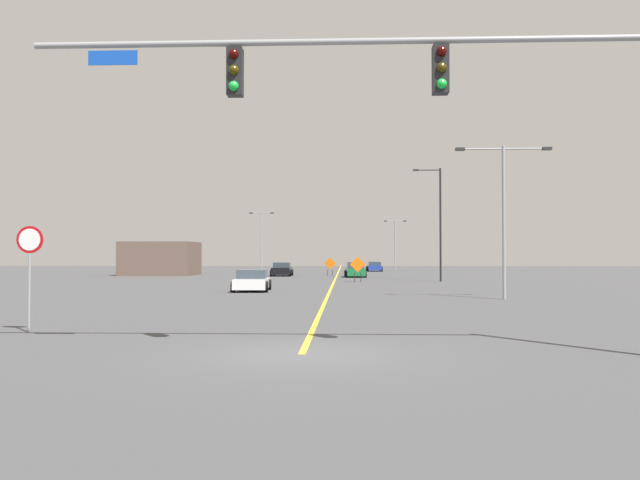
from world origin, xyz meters
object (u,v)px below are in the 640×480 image
Objects in this scene: street_lamp_far_right at (504,206)px; construction_sign_median_near at (358,266)px; traffic_signal_assembly at (438,100)px; street_lamp_far_left at (438,219)px; car_blue_near at (374,267)px; car_black_far at (282,270)px; construction_sign_left_shoulder at (330,264)px; street_lamp_mid_right at (262,236)px; street_lamp_near_left at (395,240)px; car_green_passing at (355,270)px; car_white_distant at (252,281)px; stop_sign at (30,258)px; car_silver_approaching at (357,269)px.

construction_sign_median_near is (-6.70, 19.30, -3.25)m from street_lamp_far_right.
traffic_signal_assembly is 38.19m from street_lamp_far_left.
car_black_far is at bearing -118.51° from car_blue_near.
street_lamp_mid_right is at bearing 125.65° from construction_sign_left_shoulder.
car_green_passing is (-6.12, -29.76, -3.59)m from street_lamp_near_left.
street_lamp_near_left is 30.27m from car_black_far.
street_lamp_mid_right reaches higher than car_white_distant.
street_lamp_near_left is 9.53m from car_blue_near.
car_green_passing is at bearing 124.15° from street_lamp_far_left.
stop_sign is 34.36m from construction_sign_median_near.
traffic_signal_assembly is 55.71m from car_silver_approaching.
street_lamp_near_left is 0.96× the size of street_lamp_far_right.
traffic_signal_assembly reaches higher than car_blue_near.
street_lamp_far_right is at bearing 71.90° from traffic_signal_assembly.
traffic_signal_assembly reaches higher than car_green_passing.
car_blue_near is (-3.95, 51.90, -3.93)m from street_lamp_far_right.
car_black_far is (-8.49, 50.40, -4.86)m from traffic_signal_assembly.
traffic_signal_assembly is 36.78m from construction_sign_median_near.
car_black_far is (-7.41, 13.88, -0.64)m from construction_sign_median_near.
traffic_signal_assembly is at bearing -18.32° from stop_sign.
traffic_signal_assembly is 11.88m from stop_sign.
street_lamp_mid_right is at bearing 123.54° from car_green_passing.
car_silver_approaching is (0.23, 18.97, -0.67)m from construction_sign_median_near.
car_silver_approaching is at bearing 99.61° from street_lamp_far_right.
street_lamp_mid_right is 15.48m from construction_sign_left_shoulder.
street_lamp_mid_right is 30.51m from construction_sign_median_near.
traffic_signal_assembly is 1.90× the size of street_lamp_near_left.
stop_sign is 0.32× the size of street_lamp_far_left.
car_green_passing is 8.00m from car_silver_approaching.
traffic_signal_assembly is 52.65m from construction_sign_left_shoulder.
car_white_distant is 26.71m from car_black_far.
stop_sign is 1.57× the size of construction_sign_left_shoulder.
street_lamp_far_right is 52.19m from car_blue_near.
car_black_far is (-10.16, -18.71, 0.04)m from car_blue_near.
street_lamp_mid_right is 3.71× the size of construction_sign_median_near.
stop_sign is 46.91m from car_black_far.
street_lamp_far_right is at bearing -70.85° from construction_sign_median_near.
car_black_far is (-0.92, 26.70, 0.05)m from car_white_distant.
car_black_far is at bearing -158.10° from construction_sign_left_shoulder.
street_lamp_mid_right is at bearing 91.57° from stop_sign.
car_black_far is (-7.37, 2.90, -0.03)m from car_green_passing.
traffic_signal_assembly is 51.34m from car_black_far.
car_white_distant is (-7.57, 23.71, -4.91)m from traffic_signal_assembly.
traffic_signal_assembly reaches higher than stop_sign.
construction_sign_left_shoulder is at bearing 81.67° from stop_sign.
construction_sign_median_near is at bearing 73.55° from stop_sign.
street_lamp_far_left reaches higher than car_white_distant.
street_lamp_near_left is at bearing 77.89° from stop_sign.
stop_sign is 61.13m from street_lamp_mid_right.
car_silver_approaching is at bearing 89.32° from construction_sign_median_near.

